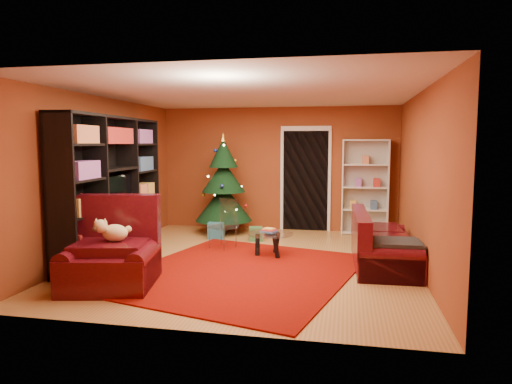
% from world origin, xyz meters
% --- Properties ---
extents(floor, '(5.00, 5.50, 0.05)m').
position_xyz_m(floor, '(0.00, 0.00, -0.03)').
color(floor, '#A27038').
rests_on(floor, ground).
extents(ceiling, '(5.00, 5.50, 0.05)m').
position_xyz_m(ceiling, '(0.00, 0.00, 2.62)').
color(ceiling, silver).
rests_on(ceiling, wall_back).
extents(wall_back, '(5.00, 0.05, 2.60)m').
position_xyz_m(wall_back, '(0.00, 2.77, 1.30)').
color(wall_back, brown).
rests_on(wall_back, ground).
extents(wall_left, '(0.05, 5.50, 2.60)m').
position_xyz_m(wall_left, '(-2.52, 0.00, 1.30)').
color(wall_left, brown).
rests_on(wall_left, ground).
extents(wall_right, '(0.05, 5.50, 2.60)m').
position_xyz_m(wall_right, '(2.52, 0.00, 1.30)').
color(wall_right, brown).
rests_on(wall_right, ground).
extents(doorway, '(1.06, 0.60, 2.16)m').
position_xyz_m(doorway, '(0.60, 2.73, 1.05)').
color(doorway, black).
rests_on(doorway, floor).
extents(rug, '(3.76, 4.12, 0.02)m').
position_xyz_m(rug, '(-0.02, -0.66, 0.01)').
color(rug, '#750B03').
rests_on(rug, floor).
extents(media_unit, '(0.56, 2.97, 2.27)m').
position_xyz_m(media_unit, '(-2.27, -0.11, 1.13)').
color(media_unit, black).
rests_on(media_unit, floor).
extents(christmas_tree, '(1.51, 1.51, 2.08)m').
position_xyz_m(christmas_tree, '(-1.03, 2.15, 1.01)').
color(christmas_tree, black).
rests_on(christmas_tree, floor).
extents(gift_box_teal, '(0.36, 0.36, 0.31)m').
position_xyz_m(gift_box_teal, '(-1.02, 1.57, 0.16)').
color(gift_box_teal, '#23637E').
rests_on(gift_box_teal, floor).
extents(gift_box_green, '(0.31, 0.31, 0.26)m').
position_xyz_m(gift_box_green, '(-0.22, 1.51, 0.13)').
color(gift_box_green, '#2E6839').
rests_on(gift_box_green, floor).
extents(gift_box_red, '(0.23, 0.23, 0.22)m').
position_xyz_m(gift_box_red, '(-0.96, 2.59, 0.11)').
color(gift_box_red, maroon).
rests_on(gift_box_red, floor).
extents(white_bookshelf, '(0.91, 0.33, 1.97)m').
position_xyz_m(white_bookshelf, '(1.82, 2.57, 0.96)').
color(white_bookshelf, white).
rests_on(white_bookshelf, floor).
extents(armchair, '(1.41, 1.41, 0.93)m').
position_xyz_m(armchair, '(-1.51, -1.60, 0.47)').
color(armchair, '#3C080F').
rests_on(armchair, rug).
extents(dog, '(0.45, 0.37, 0.30)m').
position_xyz_m(dog, '(-1.47, -1.55, 0.69)').
color(dog, beige).
rests_on(dog, armchair).
extents(sofa, '(0.93, 1.97, 0.83)m').
position_xyz_m(sofa, '(2.02, 0.12, 0.42)').
color(sofa, '#3C080F').
rests_on(sofa, rug).
extents(coffee_table, '(0.99, 0.99, 0.47)m').
position_xyz_m(coffee_table, '(0.24, 0.36, 0.20)').
color(coffee_table, gray).
rests_on(coffee_table, rug).
extents(acrylic_chair, '(0.54, 0.56, 0.79)m').
position_xyz_m(acrylic_chair, '(-0.65, 0.70, 0.39)').
color(acrylic_chair, '#66605B').
rests_on(acrylic_chair, rug).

